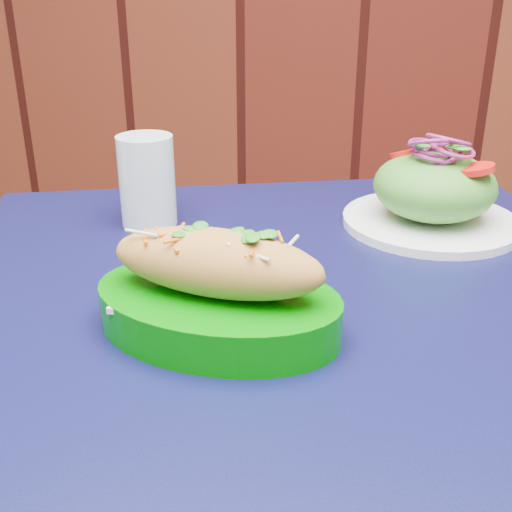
# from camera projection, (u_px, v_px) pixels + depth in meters

# --- Properties ---
(cafe_table) EXTENTS (0.99, 0.99, 0.75)m
(cafe_table) POSITION_uv_depth(u_px,v_px,m) (297.00, 360.00, 0.74)
(cafe_table) COLOR black
(cafe_table) RESTS_ON ground
(banh_mi_basket) EXTENTS (0.27, 0.20, 0.11)m
(banh_mi_basket) POSITION_uv_depth(u_px,v_px,m) (217.00, 290.00, 0.61)
(banh_mi_basket) COLOR #007402
(banh_mi_basket) RESTS_ON cafe_table
(salad_plate) EXTENTS (0.24, 0.24, 0.13)m
(salad_plate) POSITION_uv_depth(u_px,v_px,m) (434.00, 192.00, 0.87)
(salad_plate) COLOR white
(salad_plate) RESTS_ON cafe_table
(water_glass) EXTENTS (0.08, 0.08, 0.12)m
(water_glass) POSITION_uv_depth(u_px,v_px,m) (147.00, 181.00, 0.88)
(water_glass) COLOR silver
(water_glass) RESTS_ON cafe_table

